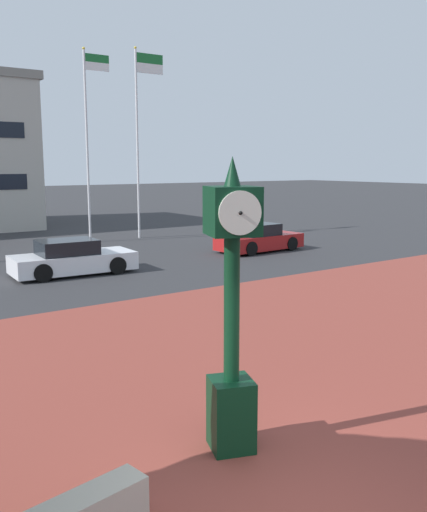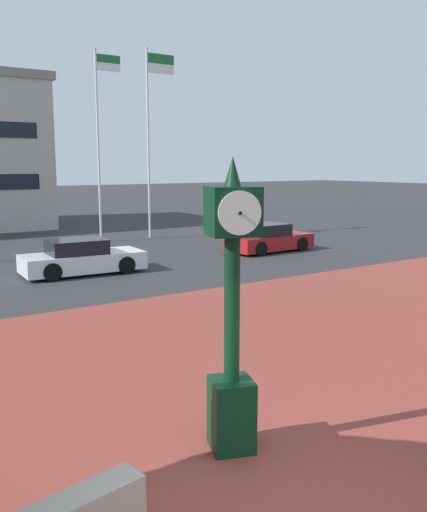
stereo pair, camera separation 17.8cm
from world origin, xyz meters
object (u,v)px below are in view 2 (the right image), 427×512
at_px(street_clock, 232,318).
at_px(car_street_mid, 82,258).
at_px(car_street_distant, 268,239).
at_px(flagpole_primary, 100,134).
at_px(flagpole_secondary, 151,128).

xyz_separation_m(street_clock, car_street_mid, (2.90, 13.45, -1.32)).
xyz_separation_m(street_clock, car_street_distant, (12.00, 13.82, -1.33)).
height_order(car_street_mid, flagpole_primary, flagpole_primary).
xyz_separation_m(car_street_distant, flagpole_primary, (-5.03, 7.37, 4.88)).
bearing_deg(car_street_mid, street_clock, -9.04).
relative_size(street_clock, car_street_distant, 0.97).
distance_m(car_street_distant, flagpole_secondary, 9.33).
height_order(street_clock, car_street_distant, street_clock).
bearing_deg(flagpole_secondary, flagpole_primary, -180.00).
relative_size(car_street_distant, flagpole_primary, 0.43).
height_order(car_street_mid, car_street_distant, same).
bearing_deg(car_street_distant, car_street_mid, -90.70).
xyz_separation_m(street_clock, flagpole_secondary, (9.88, 21.18, 3.99)).
distance_m(car_street_distant, flagpole_primary, 10.17).
relative_size(street_clock, flagpole_secondary, 0.41).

